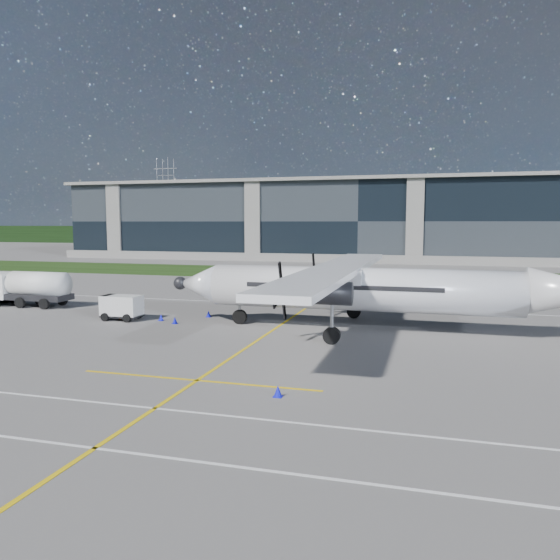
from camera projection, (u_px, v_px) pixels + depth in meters
The scene contains 16 objects.
ground at pixel (325, 280), 70.31m from camera, with size 400.00×400.00×0.00m, color slate.
grass_strip at pixel (336, 274), 77.96m from camera, with size 400.00×18.00×0.04m, color black.
terminal_building at pixel (365, 221), 107.77m from camera, with size 120.00×20.00×15.00m, color black.
tree_line at pixel (389, 237), 165.63m from camera, with size 400.00×6.00×6.00m, color black.
pylon_west at pixel (166, 201), 195.71m from camera, with size 9.00×4.60×30.00m, color gray, non-canonical shape.
yellow_taxiway_centerline at pixel (287, 321), 40.80m from camera, with size 0.20×70.00×0.01m, color yellow.
white_lane_line at pixel (19, 438), 18.67m from camera, with size 90.00×0.15×0.01m, color white.
turboprop_aircraft at pixel (377, 264), 36.54m from camera, with size 29.53×30.62×9.19m, color white, non-canonical shape.
fuel_tanker_truck at pixel (23, 289), 48.16m from camera, with size 8.19×2.66×3.07m, color white, non-canonical shape.
baggage_tug at pixel (122, 308), 41.24m from camera, with size 3.09×1.85×1.85m, color silver, non-canonical shape.
ground_crew_person at pixel (121, 306), 41.59m from camera, with size 0.80×0.57×1.96m, color #F25907.
safety_cone_stbdwing at pixel (361, 297), 51.86m from camera, with size 0.36×0.36×0.50m, color #0B0FC6.
safety_cone_nose_port at pixel (175, 320), 39.75m from camera, with size 0.36×0.36×0.50m, color #0B0FC6.
safety_cone_nose_stbd at pixel (209, 314), 42.52m from camera, with size 0.36×0.36×0.50m, color #0B0FC6.
safety_cone_portwing at pixel (278, 391), 23.10m from camera, with size 0.36×0.36×0.50m, color #0B0FC6.
safety_cone_fwd at pixel (161, 317), 40.99m from camera, with size 0.36×0.36×0.50m, color #0B0FC6.
Camera 1 is at (13.54, -28.85, 7.38)m, focal length 35.00 mm.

